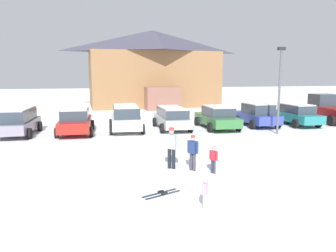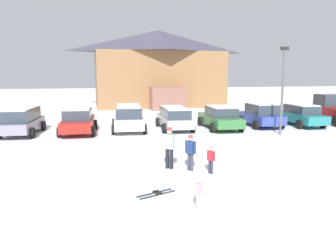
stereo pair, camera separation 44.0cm
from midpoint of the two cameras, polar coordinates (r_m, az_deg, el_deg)
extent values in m
plane|color=white|center=(8.26, 12.92, -18.38)|extent=(160.00, 160.00, 0.00)
cube|color=olive|center=(38.82, -1.37, 8.14)|extent=(14.65, 8.06, 6.21)
pyramid|color=#403E4F|center=(38.99, -1.39, 14.53)|extent=(15.27, 8.69, 2.47)
cube|color=#88584A|center=(34.42, 0.30, 4.84)|extent=(3.68, 1.96, 2.40)
cube|color=gray|center=(22.30, -23.50, 0.21)|extent=(1.99, 4.52, 0.59)
cube|color=#2D3842|center=(22.13, -23.67, 1.84)|extent=(1.72, 3.44, 0.71)
cube|color=white|center=(22.09, -23.73, 2.83)|extent=(1.60, 3.27, 0.06)
cylinder|color=black|center=(23.90, -24.72, -0.03)|extent=(0.26, 0.65, 0.64)
cylinder|color=black|center=(23.42, -20.37, 0.06)|extent=(0.26, 0.65, 0.64)
cylinder|color=black|center=(20.80, -21.99, -1.12)|extent=(0.26, 0.65, 0.64)
cube|color=#B01F18|center=(21.66, -14.76, 0.46)|extent=(1.97, 4.57, 0.62)
cube|color=#2D3842|center=(21.35, -14.88, 2.02)|extent=(1.69, 2.39, 0.63)
cube|color=white|center=(21.31, -14.92, 2.94)|extent=(1.57, 2.27, 0.06)
cylinder|color=black|center=(23.19, -16.88, 0.15)|extent=(0.24, 0.65, 0.64)
cylinder|color=black|center=(23.02, -11.97, 0.29)|extent=(0.24, 0.65, 0.64)
cylinder|color=black|center=(20.45, -17.84, -1.06)|extent=(0.24, 0.65, 0.64)
cylinder|color=black|center=(20.26, -12.26, -0.91)|extent=(0.24, 0.65, 0.64)
cube|color=white|center=(21.89, -6.34, 0.86)|extent=(2.02, 4.46, 0.67)
cube|color=#2D3842|center=(21.72, -6.36, 2.56)|extent=(1.76, 3.40, 0.66)
cube|color=white|center=(21.68, -6.37, 3.51)|extent=(1.64, 3.23, 0.06)
cylinder|color=black|center=(23.27, -8.87, 0.47)|extent=(0.25, 0.65, 0.64)
cylinder|color=black|center=(23.33, -4.05, 0.58)|extent=(0.25, 0.65, 0.64)
cylinder|color=black|center=(20.59, -8.90, -0.66)|extent=(0.25, 0.65, 0.64)
cylinder|color=black|center=(20.66, -3.45, -0.53)|extent=(0.25, 0.65, 0.64)
cube|color=#B5BEBF|center=(22.36, 1.66, 0.96)|extent=(1.81, 4.54, 0.57)
cube|color=#2D3842|center=(22.20, 1.72, 2.39)|extent=(1.58, 3.45, 0.57)
cube|color=white|center=(22.17, 1.72, 3.20)|extent=(1.48, 3.28, 0.06)
cylinder|color=black|center=(23.60, -1.29, 0.70)|extent=(0.23, 0.64, 0.64)
cylinder|color=black|center=(23.96, 3.17, 0.82)|extent=(0.23, 0.64, 0.64)
cylinder|color=black|center=(20.87, -0.07, -0.41)|extent=(0.23, 0.64, 0.64)
cylinder|color=black|center=(21.28, 4.93, -0.26)|extent=(0.23, 0.64, 0.64)
cube|color=#347138|center=(22.94, 9.52, 1.08)|extent=(1.89, 4.67, 0.59)
cube|color=#2D3842|center=(22.65, 9.76, 2.49)|extent=(1.64, 2.44, 0.61)
cube|color=white|center=(22.61, 9.78, 3.33)|extent=(1.53, 2.32, 0.06)
cylinder|color=black|center=(24.03, 6.12, 0.80)|extent=(0.23, 0.64, 0.64)
cylinder|color=black|center=(24.66, 10.51, 0.91)|extent=(0.23, 0.64, 0.64)
cylinder|color=black|center=(21.31, 8.33, -0.31)|extent=(0.23, 0.64, 0.64)
cylinder|color=black|center=(22.02, 13.19, -0.15)|extent=(0.23, 0.64, 0.64)
cube|color=#32429F|center=(24.56, 16.21, 1.38)|extent=(1.94, 4.12, 0.60)
cube|color=#2D3842|center=(24.31, 16.50, 2.84)|extent=(1.66, 2.16, 0.70)
cube|color=white|center=(24.27, 16.55, 3.73)|extent=(1.55, 2.05, 0.06)
cylinder|color=black|center=(25.27, 12.84, 1.03)|extent=(0.24, 0.65, 0.64)
cylinder|color=black|center=(26.17, 16.74, 1.15)|extent=(0.24, 0.65, 0.64)
cylinder|color=black|center=(23.04, 15.54, 0.16)|extent=(0.24, 0.65, 0.64)
cylinder|color=black|center=(24.03, 19.68, 0.32)|extent=(0.24, 0.65, 0.64)
cube|color=#22797A|center=(25.97, 22.33, 1.46)|extent=(1.76, 4.70, 0.60)
cube|color=#2D3842|center=(25.71, 22.70, 2.71)|extent=(1.53, 2.45, 0.60)
cube|color=white|center=(25.68, 22.75, 3.44)|extent=(1.42, 2.33, 0.06)
cylinder|color=black|center=(26.73, 18.92, 1.20)|extent=(0.23, 0.64, 0.64)
cylinder|color=black|center=(27.71, 22.20, 1.28)|extent=(0.23, 0.64, 0.64)
cylinder|color=black|center=(24.31, 22.39, 0.26)|extent=(0.23, 0.64, 0.64)
cylinder|color=black|center=(25.39, 25.84, 0.38)|extent=(0.23, 0.64, 0.64)
cube|color=#2D3842|center=(29.10, 26.72, 3.91)|extent=(1.95, 1.80, 1.05)
cylinder|color=black|center=(29.08, 24.20, 1.65)|extent=(0.32, 0.82, 0.80)
cylinder|color=#3C3C49|center=(12.92, 5.16, -6.33)|extent=(0.13, 0.13, 0.69)
cylinder|color=#3C3C49|center=(13.01, 4.63, -6.21)|extent=(0.13, 0.13, 0.69)
cube|color=navy|center=(12.82, 4.93, -3.73)|extent=(0.36, 0.39, 0.49)
cylinder|color=navy|center=(12.69, 5.70, -3.81)|extent=(0.09, 0.09, 0.46)
cylinder|color=navy|center=(12.95, 4.18, -3.53)|extent=(0.09, 0.09, 0.46)
sphere|color=tan|center=(12.75, 4.95, -2.27)|extent=(0.18, 0.18, 0.18)
cylinder|color=#AF363B|center=(12.73, 4.96, -1.85)|extent=(0.17, 0.17, 0.08)
cylinder|color=black|center=(13.22, 0.85, -5.65)|extent=(0.15, 0.15, 0.82)
cylinder|color=black|center=(13.15, 1.57, -5.73)|extent=(0.15, 0.15, 0.82)
cube|color=#A5B2DC|center=(13.02, 1.22, -2.71)|extent=(0.46, 0.43, 0.58)
cylinder|color=#A5B2DC|center=(13.12, 0.19, -2.55)|extent=(0.11, 0.11, 0.55)
cylinder|color=#A5B2DC|center=(12.92, 2.25, -2.74)|extent=(0.11, 0.11, 0.55)
sphere|color=tan|center=(12.94, 1.22, -1.00)|extent=(0.21, 0.21, 0.21)
cylinder|color=#BE3433|center=(12.92, 1.22, -0.51)|extent=(0.20, 0.20, 0.10)
cylinder|color=#2F3448|center=(12.66, 8.65, -7.14)|extent=(0.09, 0.09, 0.51)
cylinder|color=#2F3448|center=(12.73, 8.25, -7.04)|extent=(0.09, 0.09, 0.51)
cube|color=red|center=(12.58, 8.50, -5.17)|extent=(0.26, 0.29, 0.36)
cylinder|color=red|center=(12.48, 9.07, -5.26)|extent=(0.07, 0.07, 0.35)
cylinder|color=red|center=(12.67, 7.94, -5.00)|extent=(0.07, 0.07, 0.35)
sphere|color=tan|center=(12.52, 8.52, -4.07)|extent=(0.13, 0.13, 0.13)
cylinder|color=pink|center=(12.50, 8.53, -3.75)|extent=(0.13, 0.13, 0.06)
cylinder|color=#A4BBC2|center=(9.54, 6.72, -12.88)|extent=(0.08, 0.08, 0.44)
cylinder|color=#A4BBC2|center=(9.45, 6.47, -13.07)|extent=(0.08, 0.08, 0.44)
cube|color=pink|center=(9.36, 6.64, -10.85)|extent=(0.24, 0.24, 0.31)
cylinder|color=pink|center=(9.48, 6.98, -10.55)|extent=(0.06, 0.06, 0.29)
cylinder|color=pink|center=(9.24, 6.28, -11.06)|extent=(0.06, 0.06, 0.29)
sphere|color=tan|center=(9.29, 6.66, -9.63)|extent=(0.11, 0.11, 0.11)
cylinder|color=beige|center=(9.27, 6.67, -9.27)|extent=(0.11, 0.11, 0.05)
cube|color=#1E2831|center=(10.51, -0.56, -11.90)|extent=(1.23, 0.59, 0.02)
cube|color=black|center=(10.52, -0.33, -11.64)|extent=(0.22, 0.15, 0.06)
cube|color=#1E2831|center=(10.67, -1.17, -11.58)|extent=(1.23, 0.59, 0.02)
cube|color=black|center=(10.68, -0.94, -11.33)|extent=(0.22, 0.15, 0.06)
cylinder|color=#515459|center=(21.48, 19.85, 5.34)|extent=(0.14, 0.14, 5.12)
cube|color=#232326|center=(21.50, 20.25, 12.57)|extent=(0.44, 0.24, 0.20)
camera|label=1|loc=(0.22, -89.21, 0.13)|focal=35.00mm
camera|label=2|loc=(0.22, 90.79, -0.13)|focal=35.00mm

